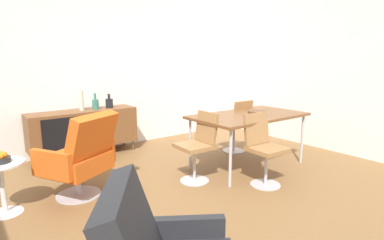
{
  "coord_description": "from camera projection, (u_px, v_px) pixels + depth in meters",
  "views": [
    {
      "loc": [
        -1.71,
        -2.45,
        1.5
      ],
      "look_at": [
        0.39,
        0.29,
        0.82
      ],
      "focal_mm": 29.24,
      "sensor_mm": 36.0,
      "label": 1
    }
  ],
  "objects": [
    {
      "name": "dining_chair_front_left",
      "position": [
        263.0,
        146.0,
        3.72
      ],
      "size": [
        0.42,
        0.44,
        0.86
      ],
      "color": "#9E7042",
      "rests_on": "ground_plane"
    },
    {
      "name": "lounge_chair_red",
      "position": [
        81.0,
        156.0,
        3.37
      ],
      "size": [
        0.88,
        0.87,
        0.95
      ],
      "color": "#D85919",
      "rests_on": "ground_plane"
    },
    {
      "name": "ground_plane",
      "position": [
        179.0,
        207.0,
        3.22
      ],
      "size": [
        8.32,
        8.32,
        0.0
      ],
      "primitive_type": "plane",
      "color": "brown"
    },
    {
      "name": "vase_ceramic_small",
      "position": [
        81.0,
        101.0,
        4.73
      ],
      "size": [
        0.07,
        0.07,
        0.31
      ],
      "color": "beige",
      "rests_on": "sideboard"
    },
    {
      "name": "dining_table",
      "position": [
        249.0,
        117.0,
        4.32
      ],
      "size": [
        1.6,
        0.9,
        0.74
      ],
      "color": "brown",
      "rests_on": "ground_plane"
    },
    {
      "name": "dining_chair_near_window",
      "position": [
        199.0,
        144.0,
        3.83
      ],
      "size": [
        0.44,
        0.42,
        0.86
      ],
      "color": "#9E7042",
      "rests_on": "ground_plane"
    },
    {
      "name": "wall_right",
      "position": [
        346.0,
        65.0,
        4.86
      ],
      "size": [
        0.12,
        5.6,
        2.8
      ],
      "primitive_type": "cube",
      "color": "white",
      "rests_on": "ground_plane"
    },
    {
      "name": "side_table_round",
      "position": [
        2.0,
        182.0,
        3.03
      ],
      "size": [
        0.44,
        0.44,
        0.52
      ],
      "color": "white",
      "rests_on": "ground_plane"
    },
    {
      "name": "wooden_bowl_on_table",
      "position": [
        258.0,
        113.0,
        4.25
      ],
      "size": [
        0.26,
        0.26,
        0.06
      ],
      "primitive_type": "cylinder",
      "color": "brown",
      "rests_on": "dining_table"
    },
    {
      "name": "wall_back",
      "position": [
        84.0,
        65.0,
        4.97
      ],
      "size": [
        6.8,
        0.12,
        2.8
      ],
      "primitive_type": "cube",
      "color": "white",
      "rests_on": "ground_plane"
    },
    {
      "name": "dining_chair_back_right",
      "position": [
        237.0,
        124.0,
        5.01
      ],
      "size": [
        0.41,
        0.43,
        0.86
      ],
      "color": "#9E7042",
      "rests_on": "ground_plane"
    },
    {
      "name": "vase_sculptural_dark",
      "position": [
        109.0,
        103.0,
        5.01
      ],
      "size": [
        0.12,
        0.12,
        0.22
      ],
      "color": "black",
      "rests_on": "sideboard"
    },
    {
      "name": "vase_cobalt",
      "position": [
        95.0,
        104.0,
        4.87
      ],
      "size": [
        0.1,
        0.1,
        0.25
      ],
      "color": "#337266",
      "rests_on": "sideboard"
    },
    {
      "name": "sideboard",
      "position": [
        84.0,
        128.0,
        4.82
      ],
      "size": [
        1.6,
        0.45,
        0.72
      ],
      "color": "brown",
      "rests_on": "ground_plane"
    }
  ]
}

